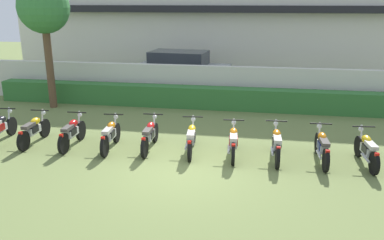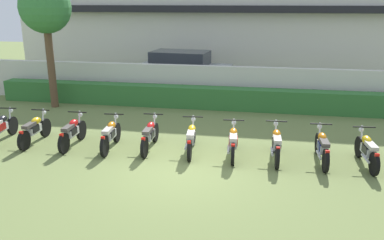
% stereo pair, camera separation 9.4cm
% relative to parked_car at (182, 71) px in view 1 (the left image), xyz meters
% --- Properties ---
extents(ground, '(60.00, 60.00, 0.00)m').
position_rel_parked_car_xyz_m(ground, '(1.92, -9.58, -0.94)').
color(ground, olive).
extents(building, '(24.20, 6.50, 7.24)m').
position_rel_parked_car_xyz_m(building, '(1.92, 5.57, 2.69)').
color(building, silver).
rests_on(building, ground).
extents(compound_wall, '(22.99, 0.30, 1.64)m').
position_rel_parked_car_xyz_m(compound_wall, '(1.92, -2.60, -0.12)').
color(compound_wall, silver).
rests_on(compound_wall, ground).
extents(hedge_row, '(18.39, 0.70, 0.87)m').
position_rel_parked_car_xyz_m(hedge_row, '(1.92, -3.30, -0.50)').
color(hedge_row, '#337033').
rests_on(hedge_row, ground).
extents(parked_car, '(4.66, 2.44, 1.89)m').
position_rel_parked_car_xyz_m(parked_car, '(0.00, 0.00, 0.00)').
color(parked_car, '#9EA3A8').
rests_on(parked_car, ground).
extents(tree_near_inspector, '(1.99, 1.99, 4.97)m').
position_rel_parked_car_xyz_m(tree_near_inspector, '(-4.58, -4.24, 2.96)').
color(tree_near_inspector, brown).
rests_on(tree_near_inspector, ground).
extents(motorcycle_in_row_0, '(0.60, 1.93, 0.96)m').
position_rel_parked_car_xyz_m(motorcycle_in_row_0, '(-4.04, -8.45, -0.49)').
color(motorcycle_in_row_0, black).
rests_on(motorcycle_in_row_0, ground).
extents(motorcycle_in_row_1, '(0.60, 1.85, 0.96)m').
position_rel_parked_car_xyz_m(motorcycle_in_row_1, '(-2.93, -8.41, -0.49)').
color(motorcycle_in_row_1, black).
rests_on(motorcycle_in_row_1, ground).
extents(motorcycle_in_row_2, '(0.60, 1.84, 0.96)m').
position_rel_parked_car_xyz_m(motorcycle_in_row_2, '(-1.66, -8.45, -0.49)').
color(motorcycle_in_row_2, black).
rests_on(motorcycle_in_row_2, ground).
extents(motorcycle_in_row_3, '(0.60, 1.84, 0.96)m').
position_rel_parked_car_xyz_m(motorcycle_in_row_3, '(-0.45, -8.46, -0.49)').
color(motorcycle_in_row_3, black).
rests_on(motorcycle_in_row_3, ground).
extents(motorcycle_in_row_4, '(0.60, 1.93, 0.96)m').
position_rel_parked_car_xyz_m(motorcycle_in_row_4, '(0.70, -8.28, -0.49)').
color(motorcycle_in_row_4, black).
rests_on(motorcycle_in_row_4, ground).
extents(motorcycle_in_row_5, '(0.60, 1.88, 0.95)m').
position_rel_parked_car_xyz_m(motorcycle_in_row_5, '(1.95, -8.29, -0.50)').
color(motorcycle_in_row_5, black).
rests_on(motorcycle_in_row_5, ground).
extents(motorcycle_in_row_6, '(0.60, 1.81, 0.96)m').
position_rel_parked_car_xyz_m(motorcycle_in_row_6, '(3.16, -8.42, -0.49)').
color(motorcycle_in_row_6, black).
rests_on(motorcycle_in_row_6, ground).
extents(motorcycle_in_row_7, '(0.60, 1.95, 0.98)m').
position_rel_parked_car_xyz_m(motorcycle_in_row_7, '(4.34, -8.40, -0.48)').
color(motorcycle_in_row_7, black).
rests_on(motorcycle_in_row_7, ground).
extents(motorcycle_in_row_8, '(0.60, 1.90, 0.96)m').
position_rel_parked_car_xyz_m(motorcycle_in_row_8, '(5.55, -8.40, -0.49)').
color(motorcycle_in_row_8, black).
rests_on(motorcycle_in_row_8, ground).
extents(motorcycle_in_row_9, '(0.60, 1.82, 0.96)m').
position_rel_parked_car_xyz_m(motorcycle_in_row_9, '(6.69, -8.42, -0.49)').
color(motorcycle_in_row_9, black).
rests_on(motorcycle_in_row_9, ground).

